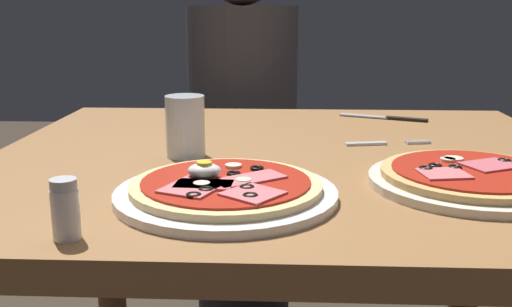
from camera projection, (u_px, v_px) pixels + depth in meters
dining_table at (288, 221)px, 1.03m from camera, size 1.01×0.89×0.74m
pizza_foreground at (226, 190)px, 0.76m from camera, size 0.29×0.29×0.05m
pizza_across_left at (471, 178)px, 0.81m from camera, size 0.28×0.28×0.03m
water_glass_near at (185, 131)px, 0.97m from camera, size 0.06×0.06×0.10m
fork at (381, 143)px, 1.06m from camera, size 0.16×0.04×0.00m
knife at (389, 118)px, 1.30m from camera, size 0.19×0.09×0.01m
salt_shaker at (65, 210)px, 0.62m from camera, size 0.03×0.03×0.07m
diner_person at (243, 149)px, 1.77m from camera, size 0.32×0.32×1.18m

